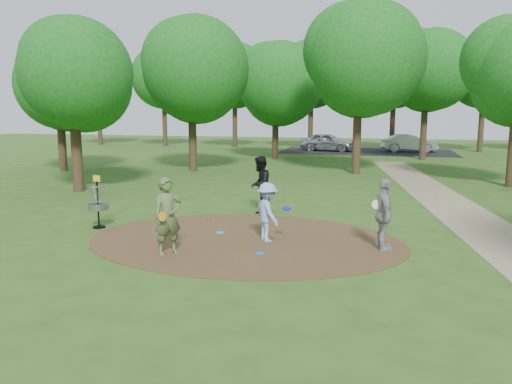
# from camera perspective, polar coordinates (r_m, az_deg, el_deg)

# --- Properties ---
(ground) EXTENTS (100.00, 100.00, 0.00)m
(ground) POSITION_cam_1_polar(r_m,az_deg,el_deg) (13.21, -1.31, -5.53)
(ground) COLOR #2D5119
(ground) RESTS_ON ground
(dirt_clearing) EXTENTS (8.40, 8.40, 0.02)m
(dirt_clearing) POSITION_cam_1_polar(r_m,az_deg,el_deg) (13.21, -1.31, -5.49)
(dirt_clearing) COLOR #47301C
(dirt_clearing) RESTS_ON ground
(footpath) EXTENTS (7.55, 39.89, 0.01)m
(footpath) POSITION_cam_1_polar(r_m,az_deg,el_deg) (14.98, 25.78, -4.67)
(footpath) COLOR #8C7A5B
(footpath) RESTS_ON ground
(parking_lot) EXTENTS (14.00, 8.00, 0.01)m
(parking_lot) POSITION_cam_1_polar(r_m,az_deg,el_deg) (42.44, 12.51, 4.54)
(parking_lot) COLOR black
(parking_lot) RESTS_ON ground
(player_observer_with_disc) EXTENTS (0.79, 0.79, 1.85)m
(player_observer_with_disc) POSITION_cam_1_polar(r_m,az_deg,el_deg) (11.93, -10.05, -2.74)
(player_observer_with_disc) COLOR #57663B
(player_observer_with_disc) RESTS_ON ground
(player_throwing_with_disc) EXTENTS (1.20, 1.14, 1.55)m
(player_throwing_with_disc) POSITION_cam_1_polar(r_m,az_deg,el_deg) (12.92, 1.32, -2.33)
(player_throwing_with_disc) COLOR #93ADDC
(player_throwing_with_disc) RESTS_ON ground
(player_walking_with_disc) EXTENTS (0.80, 0.98, 1.89)m
(player_walking_with_disc) POSITION_cam_1_polar(r_m,az_deg,el_deg) (16.58, 0.45, 0.86)
(player_walking_with_disc) COLOR black
(player_walking_with_disc) RESTS_ON ground
(player_waiting_with_disc) EXTENTS (0.65, 1.11, 1.78)m
(player_waiting_with_disc) POSITION_cam_1_polar(r_m,az_deg,el_deg) (12.49, 14.42, -2.51)
(player_waiting_with_disc) COLOR #979799
(player_waiting_with_disc) RESTS_ON ground
(disc_ground_cyan) EXTENTS (0.22, 0.22, 0.02)m
(disc_ground_cyan) POSITION_cam_1_polar(r_m,az_deg,el_deg) (13.94, -4.11, -4.64)
(disc_ground_cyan) COLOR #1CB5E0
(disc_ground_cyan) RESTS_ON dirt_clearing
(disc_ground_blue) EXTENTS (0.22, 0.22, 0.02)m
(disc_ground_blue) POSITION_cam_1_polar(r_m,az_deg,el_deg) (11.92, 0.44, -7.04)
(disc_ground_blue) COLOR #0D78E0
(disc_ground_blue) RESTS_ON dirt_clearing
(disc_ground_red) EXTENTS (0.22, 0.22, 0.02)m
(disc_ground_red) POSITION_cam_1_polar(r_m,az_deg,el_deg) (15.59, -5.46, -3.15)
(disc_ground_red) COLOR red
(disc_ground_red) RESTS_ON dirt_clearing
(car_left) EXTENTS (4.64, 2.39, 1.51)m
(car_left) POSITION_cam_1_polar(r_m,az_deg,el_deg) (42.32, 8.20, 5.67)
(car_left) COLOR #A8AAB0
(car_left) RESTS_ON ground
(car_right) EXTENTS (4.59, 2.28, 1.45)m
(car_right) POSITION_cam_1_polar(r_m,az_deg,el_deg) (42.91, 17.10, 5.36)
(car_right) COLOR #ADADB5
(car_right) RESTS_ON ground
(disc_golf_basket) EXTENTS (0.63, 0.63, 1.54)m
(disc_golf_basket) POSITION_cam_1_polar(r_m,az_deg,el_deg) (15.12, -17.65, -0.68)
(disc_golf_basket) COLOR black
(disc_golf_basket) RESTS_ON ground
(tree_ring) EXTENTS (37.53, 45.19, 8.80)m
(tree_ring) POSITION_cam_1_polar(r_m,az_deg,el_deg) (21.75, 12.10, 13.92)
(tree_ring) COLOR #332316
(tree_ring) RESTS_ON ground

